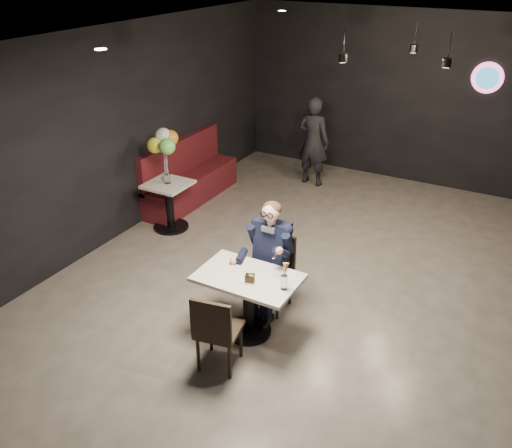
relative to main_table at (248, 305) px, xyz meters
The scene contains 17 objects.
floor 1.12m from the main_table, 52.59° to the left, with size 9.00×9.00×0.00m, color gray.
wall_sign 5.74m from the main_table, 74.81° to the left, with size 0.50×0.06×0.50m, color pink, non-canonical shape.
pendant_lights 3.84m from the main_table, 77.26° to the left, with size 1.40×1.20×0.36m, color black.
main_table is the anchor object (origin of this frame).
chair_far 0.56m from the main_table, 90.00° to the left, with size 0.42×0.46×0.92m, color black.
chair_near 0.60m from the main_table, 90.00° to the right, with size 0.42×0.46×0.92m, color black.
seated_man 0.65m from the main_table, 90.00° to the left, with size 0.60×0.80×1.44m, color black.
dessert_plate 0.39m from the main_table, 66.11° to the right, with size 0.21×0.21×0.01m, color white.
cake_slice 0.44m from the main_table, 50.87° to the right, with size 0.10×0.08×0.07m, color black.
mint_leaf 0.49m from the main_table, 46.11° to the right, with size 0.06×0.04×0.01m, color #2B842F.
sundae_glass 0.64m from the main_table, ahead, with size 0.07×0.07×0.16m, color silver.
wafer_cone 0.77m from the main_table, ahead, with size 0.07×0.07×0.13m, color tan.
booth_bench 3.71m from the main_table, 134.70° to the left, with size 0.53×2.11×1.05m, color #410E18.
side_table 2.83m from the main_table, 144.68° to the left, with size 0.62×0.62×0.77m, color silver.
balloon_vase 2.86m from the main_table, 144.68° to the left, with size 0.10×0.10×0.15m, color silver.
balloon_bunch 2.96m from the main_table, 144.68° to the left, with size 0.43×0.43×0.71m, color yellow.
passerby 4.48m from the main_table, 104.53° to the left, with size 0.58×0.38×1.60m, color black.
Camera 1 is at (1.80, -5.09, 3.91)m, focal length 38.00 mm.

